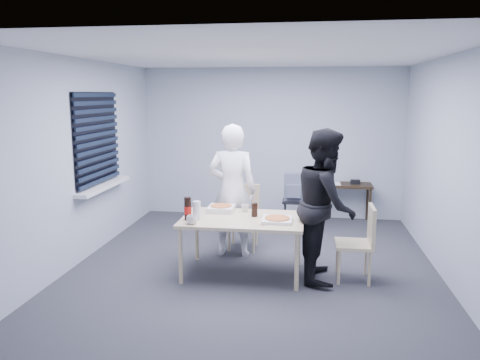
% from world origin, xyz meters
% --- Properties ---
extents(room, '(5.00, 5.00, 5.00)m').
position_xyz_m(room, '(-2.20, 0.40, 1.44)').
color(room, '#2C2D31').
rests_on(room, ground).
extents(dining_table, '(1.44, 0.91, 0.70)m').
position_xyz_m(dining_table, '(-0.11, -0.32, 0.64)').
color(dining_table, beige).
rests_on(dining_table, ground).
extents(chair_far, '(0.42, 0.42, 0.89)m').
position_xyz_m(chair_far, '(-0.24, 0.71, 0.51)').
color(chair_far, beige).
rests_on(chair_far, ground).
extents(chair_right, '(0.42, 0.42, 0.89)m').
position_xyz_m(chair_right, '(1.28, -0.31, 0.51)').
color(chair_right, beige).
rests_on(chair_right, ground).
extents(person_white, '(0.65, 0.42, 1.77)m').
position_xyz_m(person_white, '(-0.34, 0.36, 0.89)').
color(person_white, white).
rests_on(person_white, ground).
extents(person_black, '(0.47, 0.86, 1.77)m').
position_xyz_m(person_black, '(0.85, -0.28, 0.89)').
color(person_black, black).
rests_on(person_black, ground).
extents(side_table, '(0.99, 0.44, 0.66)m').
position_xyz_m(side_table, '(1.22, 2.28, 0.58)').
color(side_table, black).
rests_on(side_table, ground).
extents(stool, '(0.35, 0.35, 0.49)m').
position_xyz_m(stool, '(0.43, 1.68, 0.38)').
color(stool, black).
rests_on(stool, ground).
extents(backpack, '(0.31, 0.23, 0.43)m').
position_xyz_m(backpack, '(0.43, 1.67, 0.70)').
color(backpack, slate).
rests_on(backpack, stool).
extents(pizza_box_a, '(0.31, 0.31, 0.08)m').
position_xyz_m(pizza_box_a, '(-0.42, -0.04, 0.74)').
color(pizza_box_a, silver).
rests_on(pizza_box_a, dining_table).
extents(pizza_box_b, '(0.34, 0.34, 0.05)m').
position_xyz_m(pizza_box_b, '(0.31, -0.42, 0.72)').
color(pizza_box_b, silver).
rests_on(pizza_box_b, dining_table).
extents(mug_a, '(0.17, 0.17, 0.10)m').
position_xyz_m(mug_a, '(-0.64, -0.66, 0.75)').
color(mug_a, silver).
rests_on(mug_a, dining_table).
extents(mug_b, '(0.10, 0.10, 0.09)m').
position_xyz_m(mug_b, '(-0.12, -0.02, 0.75)').
color(mug_b, silver).
rests_on(mug_b, dining_table).
extents(cola_glass, '(0.08, 0.08, 0.17)m').
position_xyz_m(cola_glass, '(0.02, -0.23, 0.78)').
color(cola_glass, black).
rests_on(cola_glass, dining_table).
extents(soda_bottle, '(0.09, 0.09, 0.27)m').
position_xyz_m(soda_bottle, '(-0.73, -0.50, 0.83)').
color(soda_bottle, black).
rests_on(soda_bottle, dining_table).
extents(plastic_cups, '(0.12, 0.12, 0.22)m').
position_xyz_m(plastic_cups, '(-0.63, -0.46, 0.81)').
color(plastic_cups, silver).
rests_on(plastic_cups, dining_table).
extents(rubber_band, '(0.06, 0.06, 0.00)m').
position_xyz_m(rubber_band, '(0.14, -0.60, 0.70)').
color(rubber_band, red).
rests_on(rubber_band, dining_table).
extents(papers, '(0.26, 0.34, 0.01)m').
position_xyz_m(papers, '(1.07, 2.27, 0.66)').
color(papers, white).
rests_on(papers, side_table).
extents(black_box, '(0.17, 0.13, 0.07)m').
position_xyz_m(black_box, '(1.44, 2.30, 0.69)').
color(black_box, black).
rests_on(black_box, side_table).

